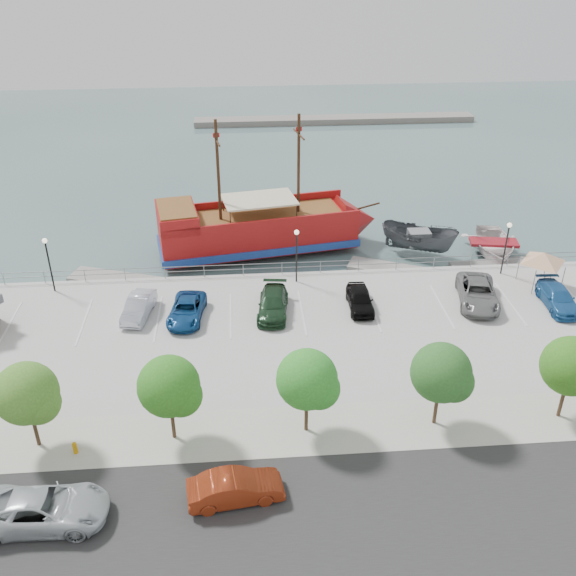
{
  "coord_description": "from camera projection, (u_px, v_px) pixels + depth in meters",
  "views": [
    {
      "loc": [
        -4.08,
        -36.05,
        23.57
      ],
      "look_at": [
        -1.0,
        2.0,
        2.0
      ],
      "focal_mm": 40.0,
      "sensor_mm": 36.0,
      "label": 1
    }
  ],
  "objects": [
    {
      "name": "parked_car_h",
      "position": [
        558.0,
        298.0,
        45.28
      ],
      "size": [
        2.17,
        4.85,
        1.38
      ],
      "primitive_type": "imported",
      "rotation": [
        0.0,
        0.0,
        -0.05
      ],
      "color": "#215C9B",
      "rests_on": "land_slab"
    },
    {
      "name": "parked_car_b",
      "position": [
        139.0,
        307.0,
        44.19
      ],
      "size": [
        2.18,
        4.43,
        1.4
      ],
      "primitive_type": "imported",
      "rotation": [
        0.0,
        0.0,
        -0.17
      ],
      "color": "#B5B9CA",
      "rests_on": "land_slab"
    },
    {
      "name": "lamp_post_left",
      "position": [
        48.0,
        255.0,
        46.09
      ],
      "size": [
        0.36,
        0.36,
        4.28
      ],
      "color": "black",
      "rests_on": "land_slab"
    },
    {
      "name": "lamp_post_right",
      "position": [
        507.0,
        239.0,
        48.48
      ],
      "size": [
        0.36,
        0.36,
        4.28
      ],
      "color": "black",
      "rests_on": "land_slab"
    },
    {
      "name": "speedboat",
      "position": [
        493.0,
        246.0,
        54.8
      ],
      "size": [
        5.97,
        7.55,
        1.41
      ],
      "primitive_type": "imported",
      "rotation": [
        0.0,
        0.0,
        -0.17
      ],
      "color": "silver",
      "rests_on": "ground"
    },
    {
      "name": "street",
      "position": [
        342.0,
        518.0,
        29.27
      ],
      "size": [
        100.0,
        8.0,
        0.04
      ],
      "primitive_type": "cube",
      "color": "#292929",
      "rests_on": "land_slab"
    },
    {
      "name": "seawall_railing",
      "position": [
        295.0,
        267.0,
        49.67
      ],
      "size": [
        50.0,
        0.06,
        1.0
      ],
      "color": "slate",
      "rests_on": "land_slab"
    },
    {
      "name": "parked_car_c",
      "position": [
        187.0,
        310.0,
        43.9
      ],
      "size": [
        2.76,
        4.99,
        1.32
      ],
      "primitive_type": "imported",
      "rotation": [
        0.0,
        0.0,
        -0.12
      ],
      "color": "navy",
      "rests_on": "land_slab"
    },
    {
      "name": "tree_f",
      "position": [
        574.0,
        368.0,
        33.72
      ],
      "size": [
        3.3,
        3.2,
        5.0
      ],
      "color": "#473321",
      "rests_on": "sidewalk"
    },
    {
      "name": "parked_car_g",
      "position": [
        478.0,
        293.0,
        45.66
      ],
      "size": [
        3.71,
        6.07,
        1.57
      ],
      "primitive_type": "imported",
      "rotation": [
        0.0,
        0.0,
        -0.21
      ],
      "color": "gray",
      "rests_on": "land_slab"
    },
    {
      "name": "dock_east",
      "position": [
        494.0,
        266.0,
        52.71
      ],
      "size": [
        7.29,
        2.59,
        0.41
      ],
      "primitive_type": "cube",
      "rotation": [
        0.0,
        0.0,
        0.08
      ],
      "color": "slate",
      "rests_on": "ground"
    },
    {
      "name": "fire_hydrant",
      "position": [
        75.0,
        447.0,
        32.69
      ],
      "size": [
        0.25,
        0.25,
        0.73
      ],
      "rotation": [
        0.0,
        0.0,
        -0.36
      ],
      "color": "orange",
      "rests_on": "sidewalk"
    },
    {
      "name": "parked_car_e",
      "position": [
        360.0,
        299.0,
        45.08
      ],
      "size": [
        1.78,
        4.2,
        1.42
      ],
      "primitive_type": "imported",
      "rotation": [
        0.0,
        0.0,
        -0.03
      ],
      "color": "black",
      "rests_on": "land_slab"
    },
    {
      "name": "tree_e",
      "position": [
        444.0,
        375.0,
        33.23
      ],
      "size": [
        3.3,
        3.2,
        5.0
      ],
      "color": "#473321",
      "rests_on": "sidewalk"
    },
    {
      "name": "tree_c",
      "position": [
        172.0,
        388.0,
        32.25
      ],
      "size": [
        3.3,
        3.2,
        5.0
      ],
      "color": "#473321",
      "rests_on": "sidewalk"
    },
    {
      "name": "street_van",
      "position": [
        43.0,
        509.0,
        28.73
      ],
      "size": [
        5.89,
        2.83,
        1.62
      ],
      "primitive_type": "imported",
      "rotation": [
        0.0,
        0.0,
        1.55
      ],
      "color": "#AFB6BB",
      "rests_on": "street"
    },
    {
      "name": "parked_car_d",
      "position": [
        273.0,
        304.0,
        44.49
      ],
      "size": [
        2.61,
        5.15,
        1.43
      ],
      "primitive_type": "imported",
      "rotation": [
        0.0,
        0.0,
        -0.12
      ],
      "color": "#1C3921",
      "rests_on": "land_slab"
    },
    {
      "name": "sidewalk",
      "position": [
        324.0,
        429.0,
        34.48
      ],
      "size": [
        100.0,
        4.0,
        0.05
      ],
      "primitive_type": "cube",
      "color": "#B4AC9F",
      "rests_on": "land_slab"
    },
    {
      "name": "pirate_ship",
      "position": [
        273.0,
        228.0,
        54.81
      ],
      "size": [
        19.63,
        8.41,
        12.2
      ],
      "rotation": [
        0.0,
        0.0,
        0.18
      ],
      "color": "#9D1213",
      "rests_on": "ground"
    },
    {
      "name": "canopy_tent",
      "position": [
        545.0,
        253.0,
        46.98
      ],
      "size": [
        4.12,
        4.12,
        3.12
      ],
      "rotation": [
        0.0,
        0.0,
        0.11
      ],
      "color": "slate",
      "rests_on": "land_slab"
    },
    {
      "name": "dock_west",
      "position": [
        117.0,
        280.0,
        50.55
      ],
      "size": [
        8.02,
        4.72,
        0.44
      ],
      "primitive_type": "cube",
      "rotation": [
        0.0,
        0.0,
        -0.35
      ],
      "color": "gray",
      "rests_on": "ground"
    },
    {
      "name": "dock_mid",
      "position": [
        393.0,
        270.0,
        52.11
      ],
      "size": [
        7.42,
        4.85,
        0.41
      ],
      "primitive_type": "cube",
      "rotation": [
        0.0,
        0.0,
        -0.43
      ],
      "color": "gray",
      "rests_on": "ground"
    },
    {
      "name": "tree_b",
      "position": [
        29.0,
        396.0,
        31.76
      ],
      "size": [
        3.3,
        3.2,
        5.0
      ],
      "color": "#473321",
      "rests_on": "sidewalk"
    },
    {
      "name": "patrol_boat",
      "position": [
        418.0,
        241.0,
        54.36
      ],
      "size": [
        6.93,
        5.42,
        2.54
      ],
      "primitive_type": "imported",
      "rotation": [
        0.0,
        0.0,
        1.05
      ],
      "color": "#484B51",
      "rests_on": "ground"
    },
    {
      "name": "street_sedan",
      "position": [
        235.0,
        488.0,
        29.88
      ],
      "size": [
        4.68,
        2.17,
        1.49
      ],
      "primitive_type": "imported",
      "rotation": [
        0.0,
        0.0,
        1.71
      ],
      "color": "maroon",
      "rests_on": "street"
    },
    {
      "name": "lamp_post_mid",
      "position": [
        297.0,
        247.0,
        47.36
      ],
      "size": [
        0.36,
        0.36,
        4.28
      ],
      "color": "black",
      "rests_on": "land_slab"
    },
    {
      "name": "tree_d",
      "position": [
        310.0,
        382.0,
        32.74
      ],
      "size": [
        3.3,
        3.2,
        5.0
      ],
      "color": "#473321",
      "rests_on": "sidewalk"
    },
    {
      "name": "far_shore",
      "position": [
        335.0,
        120.0,
        91.89
      ],
      "size": [
        40.0,
        3.0,
        0.8
      ],
      "primitive_type": "cube",
      "color": "gray",
      "rests_on": "ground"
    },
    {
      "name": "ground",
      "position": [
        305.0,
        340.0,
        43.65
      ],
      "size": [
        160.0,
        160.0,
        0.0
      ],
      "primitive_type": "plane",
      "color": "#3B5555"
    }
  ]
}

